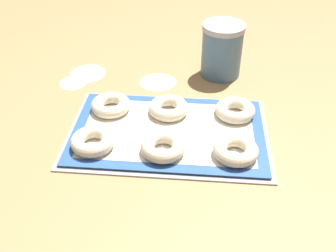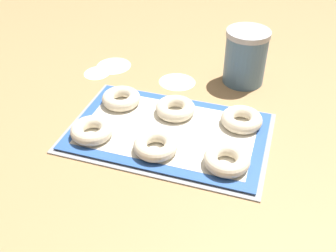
{
  "view_description": "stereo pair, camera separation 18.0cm",
  "coord_description": "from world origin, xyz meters",
  "px_view_note": "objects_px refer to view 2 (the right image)",
  "views": [
    {
      "loc": [
        0.08,
        -0.8,
        0.64
      ],
      "look_at": [
        0.01,
        -0.0,
        0.03
      ],
      "focal_mm": 42.0,
      "sensor_mm": 36.0,
      "label": 1
    },
    {
      "loc": [
        0.26,
        -0.77,
        0.64
      ],
      "look_at": [
        0.01,
        -0.0,
        0.03
      ],
      "focal_mm": 42.0,
      "sensor_mm": 36.0,
      "label": 2
    }
  ],
  "objects_px": {
    "baking_tray": "(168,133)",
    "flour_canister": "(245,57)",
    "bagel_front_right": "(227,160)",
    "bagel_back_left": "(121,98)",
    "bagel_front_center": "(156,145)",
    "bagel_back_center": "(175,108)",
    "bagel_front_left": "(92,130)",
    "bagel_back_right": "(242,119)"
  },
  "relations": [
    {
      "from": "bagel_front_right",
      "to": "flour_canister",
      "type": "xyz_separation_m",
      "value": [
        -0.03,
        0.41,
        0.06
      ]
    },
    {
      "from": "bagel_front_center",
      "to": "bagel_back_right",
      "type": "height_order",
      "value": "same"
    },
    {
      "from": "bagel_front_center",
      "to": "bagel_back_center",
      "type": "xyz_separation_m",
      "value": [
        -0.0,
        0.16,
        0.0
      ]
    },
    {
      "from": "bagel_front_right",
      "to": "bagel_back_right",
      "type": "height_order",
      "value": "same"
    },
    {
      "from": "bagel_back_left",
      "to": "bagel_back_right",
      "type": "distance_m",
      "value": 0.34
    },
    {
      "from": "bagel_back_left",
      "to": "flour_canister",
      "type": "distance_m",
      "value": 0.4
    },
    {
      "from": "bagel_front_center",
      "to": "bagel_back_center",
      "type": "relative_size",
      "value": 1.0
    },
    {
      "from": "bagel_front_center",
      "to": "bagel_back_right",
      "type": "xyz_separation_m",
      "value": [
        0.18,
        0.17,
        0.0
      ]
    },
    {
      "from": "bagel_front_right",
      "to": "bagel_back_right",
      "type": "distance_m",
      "value": 0.17
    },
    {
      "from": "bagel_front_left",
      "to": "flour_canister",
      "type": "distance_m",
      "value": 0.52
    },
    {
      "from": "bagel_front_right",
      "to": "flour_canister",
      "type": "bearing_deg",
      "value": 93.88
    },
    {
      "from": "bagel_back_center",
      "to": "flour_canister",
      "type": "xyz_separation_m",
      "value": [
        0.15,
        0.25,
        0.06
      ]
    },
    {
      "from": "baking_tray",
      "to": "bagel_front_right",
      "type": "height_order",
      "value": "bagel_front_right"
    },
    {
      "from": "bagel_front_left",
      "to": "bagel_front_right",
      "type": "height_order",
      "value": "same"
    },
    {
      "from": "bagel_back_right",
      "to": "bagel_front_right",
      "type": "bearing_deg",
      "value": -92.35
    },
    {
      "from": "baking_tray",
      "to": "bagel_front_center",
      "type": "relative_size",
      "value": 4.79
    },
    {
      "from": "bagel_back_left",
      "to": "flour_canister",
      "type": "xyz_separation_m",
      "value": [
        0.31,
        0.25,
        0.06
      ]
    },
    {
      "from": "bagel_back_left",
      "to": "bagel_front_left",
      "type": "bearing_deg",
      "value": -94.49
    },
    {
      "from": "bagel_front_left",
      "to": "bagel_back_right",
      "type": "relative_size",
      "value": 1.0
    },
    {
      "from": "bagel_back_left",
      "to": "bagel_back_right",
      "type": "height_order",
      "value": "same"
    },
    {
      "from": "bagel_front_right",
      "to": "bagel_back_left",
      "type": "height_order",
      "value": "same"
    },
    {
      "from": "baking_tray",
      "to": "flour_canister",
      "type": "distance_m",
      "value": 0.37
    },
    {
      "from": "bagel_front_right",
      "to": "flour_canister",
      "type": "distance_m",
      "value": 0.41
    },
    {
      "from": "baking_tray",
      "to": "bagel_back_right",
      "type": "distance_m",
      "value": 0.2
    },
    {
      "from": "bagel_front_right",
      "to": "bagel_back_center",
      "type": "height_order",
      "value": "same"
    },
    {
      "from": "bagel_front_left",
      "to": "bagel_back_center",
      "type": "xyz_separation_m",
      "value": [
        0.17,
        0.16,
        0.0
      ]
    },
    {
      "from": "bagel_front_left",
      "to": "bagel_front_right",
      "type": "bearing_deg",
      "value": -0.73
    },
    {
      "from": "bagel_back_center",
      "to": "baking_tray",
      "type": "bearing_deg",
      "value": -86.13
    },
    {
      "from": "bagel_front_left",
      "to": "bagel_back_right",
      "type": "distance_m",
      "value": 0.39
    },
    {
      "from": "bagel_front_left",
      "to": "bagel_back_center",
      "type": "height_order",
      "value": "same"
    },
    {
      "from": "bagel_front_center",
      "to": "bagel_back_left",
      "type": "bearing_deg",
      "value": 134.43
    },
    {
      "from": "bagel_back_left",
      "to": "bagel_back_center",
      "type": "xyz_separation_m",
      "value": [
        0.16,
        -0.0,
        0.0
      ]
    },
    {
      "from": "baking_tray",
      "to": "bagel_back_center",
      "type": "distance_m",
      "value": 0.08
    },
    {
      "from": "baking_tray",
      "to": "flour_canister",
      "type": "relative_size",
      "value": 3.08
    },
    {
      "from": "bagel_back_left",
      "to": "bagel_back_right",
      "type": "relative_size",
      "value": 1.0
    },
    {
      "from": "baking_tray",
      "to": "bagel_back_center",
      "type": "xyz_separation_m",
      "value": [
        -0.01,
        0.08,
        0.02
      ]
    },
    {
      "from": "bagel_front_left",
      "to": "bagel_front_center",
      "type": "xyz_separation_m",
      "value": [
        0.17,
        -0.01,
        0.0
      ]
    },
    {
      "from": "bagel_back_right",
      "to": "flour_canister",
      "type": "height_order",
      "value": "flour_canister"
    },
    {
      "from": "bagel_front_left",
      "to": "flour_canister",
      "type": "height_order",
      "value": "flour_canister"
    },
    {
      "from": "bagel_front_right",
      "to": "bagel_back_right",
      "type": "xyz_separation_m",
      "value": [
        0.01,
        0.17,
        0.0
      ]
    },
    {
      "from": "bagel_front_left",
      "to": "flour_canister",
      "type": "relative_size",
      "value": 0.64
    },
    {
      "from": "bagel_front_right",
      "to": "bagel_back_center",
      "type": "xyz_separation_m",
      "value": [
        -0.17,
        0.16,
        0.0
      ]
    }
  ]
}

